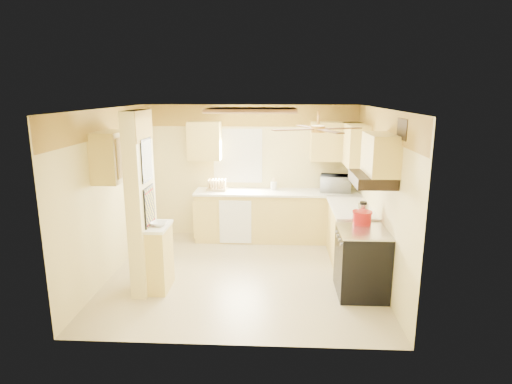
# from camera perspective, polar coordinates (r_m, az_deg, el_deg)

# --- Properties ---
(floor) EXTENTS (4.00, 4.00, 0.00)m
(floor) POSITION_cam_1_polar(r_m,az_deg,el_deg) (6.70, -1.66, -10.85)
(floor) COLOR #C3B087
(floor) RESTS_ON ground
(ceiling) EXTENTS (4.00, 4.00, 0.00)m
(ceiling) POSITION_cam_1_polar(r_m,az_deg,el_deg) (6.12, -1.82, 11.04)
(ceiling) COLOR white
(ceiling) RESTS_ON wall_back
(wall_back) EXTENTS (4.00, 0.00, 4.00)m
(wall_back) POSITION_cam_1_polar(r_m,az_deg,el_deg) (8.15, -0.66, 2.75)
(wall_back) COLOR beige
(wall_back) RESTS_ON floor
(wall_front) EXTENTS (4.00, 0.00, 4.00)m
(wall_front) POSITION_cam_1_polar(r_m,az_deg,el_deg) (4.48, -3.71, -6.16)
(wall_front) COLOR beige
(wall_front) RESTS_ON floor
(wall_left) EXTENTS (0.00, 3.80, 3.80)m
(wall_left) POSITION_cam_1_polar(r_m,az_deg,el_deg) (6.75, -18.90, -0.18)
(wall_left) COLOR beige
(wall_left) RESTS_ON floor
(wall_right) EXTENTS (0.00, 3.80, 3.80)m
(wall_right) POSITION_cam_1_polar(r_m,az_deg,el_deg) (6.45, 16.28, -0.61)
(wall_right) COLOR beige
(wall_right) RESTS_ON floor
(wallpaper_border) EXTENTS (4.00, 0.02, 0.40)m
(wallpaper_border) POSITION_cam_1_polar(r_m,az_deg,el_deg) (8.00, -0.69, 10.14)
(wallpaper_border) COLOR gold
(wallpaper_border) RESTS_ON wall_back
(partition_column) EXTENTS (0.20, 0.70, 2.50)m
(partition_column) POSITION_cam_1_polar(r_m,az_deg,el_deg) (6.03, -15.06, -1.47)
(partition_column) COLOR beige
(partition_column) RESTS_ON floor
(partition_ledge) EXTENTS (0.25, 0.55, 0.90)m
(partition_ledge) POSITION_cam_1_polar(r_m,az_deg,el_deg) (6.21, -12.67, -8.66)
(partition_ledge) COLOR #E0C468
(partition_ledge) RESTS_ON floor
(ledge_top) EXTENTS (0.28, 0.58, 0.04)m
(ledge_top) POSITION_cam_1_polar(r_m,az_deg,el_deg) (6.06, -12.89, -4.53)
(ledge_top) COLOR white
(ledge_top) RESTS_ON partition_ledge
(lower_cabinets_back) EXTENTS (3.00, 0.60, 0.90)m
(lower_cabinets_back) POSITION_cam_1_polar(r_m,az_deg,el_deg) (8.03, 2.80, -3.30)
(lower_cabinets_back) COLOR #E0C468
(lower_cabinets_back) RESTS_ON floor
(lower_cabinets_right) EXTENTS (0.60, 1.40, 0.90)m
(lower_cabinets_right) POSITION_cam_1_polar(r_m,az_deg,el_deg) (7.17, 12.44, -5.64)
(lower_cabinets_right) COLOR #E0C468
(lower_cabinets_right) RESTS_ON floor
(countertop_back) EXTENTS (3.04, 0.64, 0.04)m
(countertop_back) POSITION_cam_1_polar(r_m,az_deg,el_deg) (7.89, 2.83, -0.05)
(countertop_back) COLOR white
(countertop_back) RESTS_ON lower_cabinets_back
(countertop_right) EXTENTS (0.64, 1.44, 0.04)m
(countertop_right) POSITION_cam_1_polar(r_m,az_deg,el_deg) (7.04, 12.55, -2.02)
(countertop_right) COLOR white
(countertop_right) RESTS_ON lower_cabinets_right
(dishwasher_panel) EXTENTS (0.58, 0.02, 0.80)m
(dishwasher_panel) POSITION_cam_1_polar(r_m,az_deg,el_deg) (7.77, -2.77, -4.02)
(dishwasher_panel) COLOR white
(dishwasher_panel) RESTS_ON lower_cabinets_back
(window) EXTENTS (0.92, 0.02, 1.02)m
(window) POSITION_cam_1_polar(r_m,az_deg,el_deg) (8.10, -2.44, 4.84)
(window) COLOR white
(window) RESTS_ON wall_back
(upper_cab_back_left) EXTENTS (0.60, 0.35, 0.70)m
(upper_cab_back_left) POSITION_cam_1_polar(r_m,az_deg,el_deg) (7.98, -6.89, 6.80)
(upper_cab_back_left) COLOR #E0C468
(upper_cab_back_left) RESTS_ON wall_back
(upper_cab_back_right) EXTENTS (0.90, 0.35, 0.70)m
(upper_cab_back_right) POSITION_cam_1_polar(r_m,az_deg,el_deg) (7.94, 10.57, 6.63)
(upper_cab_back_right) COLOR #E0C468
(upper_cab_back_right) RESTS_ON wall_back
(upper_cab_right) EXTENTS (0.35, 1.00, 0.70)m
(upper_cab_right) POSITION_cam_1_polar(r_m,az_deg,el_deg) (7.51, 13.12, 6.15)
(upper_cab_right) COLOR #E0C468
(upper_cab_right) RESTS_ON wall_right
(upper_cab_left_wall) EXTENTS (0.35, 0.75, 0.70)m
(upper_cab_left_wall) POSITION_cam_1_polar(r_m,az_deg,el_deg) (6.35, -18.66, 4.55)
(upper_cab_left_wall) COLOR #E0C468
(upper_cab_left_wall) RESTS_ON wall_left
(upper_cab_over_stove) EXTENTS (0.35, 0.76, 0.52)m
(upper_cab_over_stove) POSITION_cam_1_polar(r_m,az_deg,el_deg) (5.75, 16.25, 4.88)
(upper_cab_over_stove) COLOR #E0C468
(upper_cab_over_stove) RESTS_ON wall_right
(stove) EXTENTS (0.68, 0.77, 0.92)m
(stove) POSITION_cam_1_polar(r_m,az_deg,el_deg) (6.11, 13.91, -9.04)
(stove) COLOR black
(stove) RESTS_ON floor
(range_hood) EXTENTS (0.50, 0.76, 0.14)m
(range_hood) POSITION_cam_1_polar(r_m,az_deg,el_deg) (5.79, 15.22, 1.67)
(range_hood) COLOR black
(range_hood) RESTS_ON upper_cab_over_stove
(poster_menu) EXTENTS (0.02, 0.42, 0.57)m
(poster_menu) POSITION_cam_1_polar(r_m,az_deg,el_deg) (5.88, -14.37, 4.17)
(poster_menu) COLOR black
(poster_menu) RESTS_ON partition_column
(poster_nashville) EXTENTS (0.02, 0.42, 0.57)m
(poster_nashville) POSITION_cam_1_polar(r_m,az_deg,el_deg) (6.01, -14.02, -1.95)
(poster_nashville) COLOR black
(poster_nashville) RESTS_ON partition_column
(ceiling_light_panel) EXTENTS (1.35, 0.95, 0.06)m
(ceiling_light_panel) POSITION_cam_1_polar(r_m,az_deg,el_deg) (6.61, -0.57, 10.83)
(ceiling_light_panel) COLOR brown
(ceiling_light_panel) RESTS_ON ceiling
(ceiling_fan) EXTENTS (1.15, 1.15, 0.26)m
(ceiling_fan) POSITION_cam_1_polar(r_m,az_deg,el_deg) (5.43, 8.26, 8.37)
(ceiling_fan) COLOR gold
(ceiling_fan) RESTS_ON ceiling
(vent_grate) EXTENTS (0.02, 0.40, 0.25)m
(vent_grate) POSITION_cam_1_polar(r_m,az_deg,el_deg) (5.42, 18.94, 7.93)
(vent_grate) COLOR black
(vent_grate) RESTS_ON wall_right
(microwave) EXTENTS (0.60, 0.45, 0.31)m
(microwave) POSITION_cam_1_polar(r_m,az_deg,el_deg) (7.97, 10.58, 1.13)
(microwave) COLOR white
(microwave) RESTS_ON countertop_back
(bowl) EXTENTS (0.26, 0.26, 0.05)m
(bowl) POSITION_cam_1_polar(r_m,az_deg,el_deg) (6.03, -12.82, -4.16)
(bowl) COLOR white
(bowl) RESTS_ON ledge_top
(dutch_oven) EXTENTS (0.28, 0.28, 0.18)m
(dutch_oven) POSITION_cam_1_polar(r_m,az_deg,el_deg) (6.20, 13.97, -3.31)
(dutch_oven) COLOR #A51312
(dutch_oven) RESTS_ON stove
(kettle) EXTENTS (0.16, 0.16, 0.24)m
(kettle) POSITION_cam_1_polar(r_m,az_deg,el_deg) (6.42, 14.09, -2.36)
(kettle) COLOR silver
(kettle) RESTS_ON countertop_right
(dish_rack) EXTENTS (0.37, 0.29, 0.20)m
(dish_rack) POSITION_cam_1_polar(r_m,az_deg,el_deg) (8.00, -5.24, 0.78)
(dish_rack) COLOR tan
(dish_rack) RESTS_ON countertop_back
(utensil_crock) EXTENTS (0.12, 0.12, 0.23)m
(utensil_crock) POSITION_cam_1_polar(r_m,az_deg,el_deg) (8.00, 2.39, 0.86)
(utensil_crock) COLOR white
(utensil_crock) RESTS_ON countertop_back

